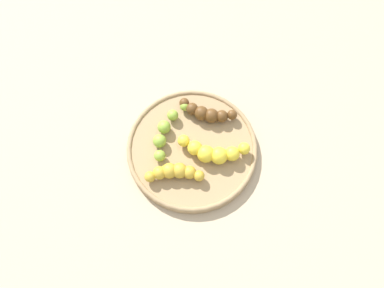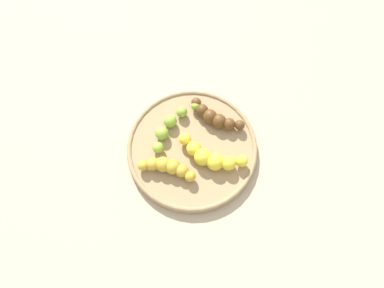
% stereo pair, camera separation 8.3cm
% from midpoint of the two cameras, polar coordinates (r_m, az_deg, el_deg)
% --- Properties ---
extents(ground_plane, '(2.40, 2.40, 0.00)m').
position_cam_midpoint_polar(ground_plane, '(0.87, 2.73, -1.29)').
color(ground_plane, tan).
extents(fruit_bowl, '(0.27, 0.27, 0.02)m').
position_cam_midpoint_polar(fruit_bowl, '(0.86, 2.76, -1.00)').
color(fruit_bowl, '#A08259').
rests_on(fruit_bowl, ground_plane).
extents(banana_yellow, '(0.11, 0.12, 0.04)m').
position_cam_midpoint_polar(banana_yellow, '(0.83, 5.39, -2.11)').
color(banana_yellow, yellow).
rests_on(banana_yellow, fruit_bowl).
extents(banana_overripe, '(0.10, 0.09, 0.03)m').
position_cam_midpoint_polar(banana_overripe, '(0.87, 6.00, 3.38)').
color(banana_overripe, '#593819').
rests_on(banana_overripe, fruit_bowl).
extents(banana_green, '(0.12, 0.13, 0.03)m').
position_cam_midpoint_polar(banana_green, '(0.85, -0.38, 1.77)').
color(banana_green, '#8CAD38').
rests_on(banana_green, fruit_bowl).
extents(banana_spotted, '(0.08, 0.10, 0.03)m').
position_cam_midpoint_polar(banana_spotted, '(0.82, -0.54, -3.57)').
color(banana_spotted, gold).
rests_on(banana_spotted, fruit_bowl).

